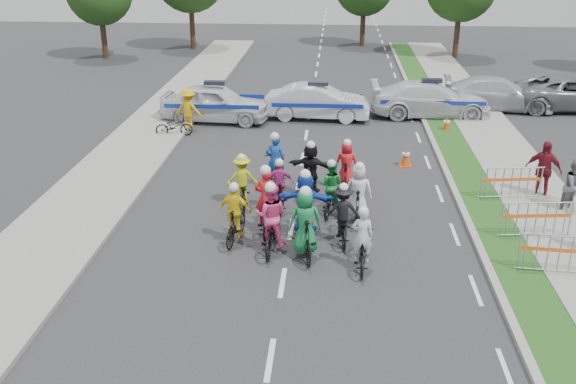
# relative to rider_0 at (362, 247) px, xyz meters

# --- Properties ---
(ground) EXTENTS (90.00, 90.00, 0.00)m
(ground) POSITION_rel_rider_0_xyz_m (-1.91, -0.90, -0.57)
(ground) COLOR #28282B
(ground) RESTS_ON ground
(curb_right) EXTENTS (0.20, 60.00, 0.12)m
(curb_right) POSITION_rel_rider_0_xyz_m (3.19, 4.10, -0.51)
(curb_right) COLOR gray
(curb_right) RESTS_ON ground
(grass_strip) EXTENTS (1.20, 60.00, 0.11)m
(grass_strip) POSITION_rel_rider_0_xyz_m (3.89, 4.10, -0.52)
(grass_strip) COLOR #1F4616
(grass_strip) RESTS_ON ground
(sidewalk_right) EXTENTS (2.40, 60.00, 0.13)m
(sidewalk_right) POSITION_rel_rider_0_xyz_m (5.69, 4.10, -0.51)
(sidewalk_right) COLOR gray
(sidewalk_right) RESTS_ON ground
(sidewalk_left) EXTENTS (3.00, 60.00, 0.13)m
(sidewalk_left) POSITION_rel_rider_0_xyz_m (-8.41, 4.10, -0.51)
(sidewalk_left) COLOR gray
(sidewalk_left) RESTS_ON ground
(rider_0) EXTENTS (0.61, 1.70, 1.73)m
(rider_0) POSITION_rel_rider_0_xyz_m (0.00, 0.00, 0.00)
(rider_0) COLOR black
(rider_0) RESTS_ON ground
(rider_1) EXTENTS (0.93, 1.97, 2.01)m
(rider_1) POSITION_rel_rider_0_xyz_m (-1.44, 0.51, 0.20)
(rider_1) COLOR black
(rider_1) RESTS_ON ground
(rider_2) EXTENTS (0.85, 1.97, 1.98)m
(rider_2) POSITION_rel_rider_0_xyz_m (-2.35, 0.79, 0.16)
(rider_2) COLOR black
(rider_2) RESTS_ON ground
(rider_3) EXTENTS (0.94, 1.74, 1.77)m
(rider_3) POSITION_rel_rider_0_xyz_m (-3.36, 1.22, 0.11)
(rider_3) COLOR black
(rider_3) RESTS_ON ground
(rider_4) EXTENTS (1.00, 1.75, 1.75)m
(rider_4) POSITION_rel_rider_0_xyz_m (-0.47, 1.45, 0.11)
(rider_4) COLOR black
(rider_4) RESTS_ON ground
(rider_5) EXTENTS (1.61, 1.92, 1.98)m
(rider_5) POSITION_rel_rider_0_xyz_m (-1.51, 1.77, 0.25)
(rider_5) COLOR black
(rider_5) RESTS_ON ground
(rider_6) EXTENTS (0.75, 2.00, 2.02)m
(rider_6) POSITION_rel_rider_0_xyz_m (-2.60, 1.94, 0.09)
(rider_6) COLOR black
(rider_6) RESTS_ON ground
(rider_7) EXTENTS (0.81, 1.80, 1.86)m
(rider_7) POSITION_rel_rider_0_xyz_m (-0.02, 2.80, 0.15)
(rider_7) COLOR black
(rider_7) RESTS_ON ground
(rider_8) EXTENTS (0.90, 1.78, 1.74)m
(rider_8) POSITION_rel_rider_0_xyz_m (-0.82, 3.32, 0.08)
(rider_8) COLOR black
(rider_8) RESTS_ON ground
(rider_9) EXTENTS (0.89, 1.65, 1.69)m
(rider_9) POSITION_rel_rider_0_xyz_m (-2.35, 3.41, 0.08)
(rider_9) COLOR black
(rider_9) RESTS_ON ground
(rider_10) EXTENTS (1.03, 1.75, 1.71)m
(rider_10) POSITION_rel_rider_0_xyz_m (-3.52, 3.69, 0.10)
(rider_10) COLOR black
(rider_10) RESTS_ON ground
(rider_11) EXTENTS (1.55, 1.84, 1.87)m
(rider_11) POSITION_rel_rider_0_xyz_m (-1.47, 4.59, 0.21)
(rider_11) COLOR black
(rider_11) RESTS_ON ground
(rider_12) EXTENTS (0.93, 2.01, 1.97)m
(rider_12) POSITION_rel_rider_0_xyz_m (-2.64, 5.10, 0.08)
(rider_12) COLOR black
(rider_12) RESTS_ON ground
(rider_13) EXTENTS (0.78, 1.71, 1.77)m
(rider_13) POSITION_rel_rider_0_xyz_m (-0.34, 5.22, 0.12)
(rider_13) COLOR black
(rider_13) RESTS_ON ground
(police_car_0) EXTENTS (4.95, 2.33, 1.64)m
(police_car_0) POSITION_rel_rider_0_xyz_m (-6.02, 12.94, 0.24)
(police_car_0) COLOR silver
(police_car_0) RESTS_ON ground
(police_car_1) EXTENTS (4.69, 1.86, 1.52)m
(police_car_1) POSITION_rel_rider_0_xyz_m (-1.53, 13.66, 0.18)
(police_car_1) COLOR silver
(police_car_1) RESTS_ON ground
(police_car_2) EXTENTS (5.45, 2.34, 1.56)m
(police_car_2) POSITION_rel_rider_0_xyz_m (3.54, 14.43, 0.21)
(police_car_2) COLOR silver
(police_car_2) RESTS_ON ground
(civilian_sedan) EXTENTS (5.34, 2.66, 1.49)m
(civilian_sedan) POSITION_rel_rider_0_xyz_m (6.90, 15.90, 0.17)
(civilian_sedan) COLOR #BCBCC1
(civilian_sedan) RESTS_ON ground
(civilian_suv) EXTENTS (5.74, 2.84, 1.57)m
(civilian_suv) POSITION_rel_rider_0_xyz_m (10.43, 16.12, 0.21)
(civilian_suv) COLOR slate
(civilian_suv) RESTS_ON ground
(spectator_1) EXTENTS (1.04, 0.99, 1.69)m
(spectator_1) POSITION_rel_rider_0_xyz_m (6.40, 3.83, 0.27)
(spectator_1) COLOR slate
(spectator_1) RESTS_ON ground
(spectator_2) EXTENTS (1.20, 0.92, 1.90)m
(spectator_2) POSITION_rel_rider_0_xyz_m (5.80, 4.98, 0.38)
(spectator_2) COLOR maroon
(spectator_2) RESTS_ON ground
(marshal_hiviz) EXTENTS (1.27, 0.92, 1.77)m
(marshal_hiviz) POSITION_rel_rider_0_xyz_m (-6.89, 11.51, 0.31)
(marshal_hiviz) COLOR #D8A50B
(marshal_hiviz) RESTS_ON ground
(barrier_0) EXTENTS (2.04, 0.67, 1.12)m
(barrier_0) POSITION_rel_rider_0_xyz_m (4.79, -0.07, -0.01)
(barrier_0) COLOR #A5A8AD
(barrier_0) RESTS_ON ground
(barrier_1) EXTENTS (2.04, 0.72, 1.12)m
(barrier_1) POSITION_rel_rider_0_xyz_m (4.79, 1.95, -0.01)
(barrier_1) COLOR #A5A8AD
(barrier_1) RESTS_ON ground
(barrier_2) EXTENTS (2.05, 0.76, 1.12)m
(barrier_2) POSITION_rel_rider_0_xyz_m (4.79, 4.67, -0.01)
(barrier_2) COLOR #A5A8AD
(barrier_2) RESTS_ON ground
(cone_0) EXTENTS (0.40, 0.40, 0.70)m
(cone_0) POSITION_rel_rider_0_xyz_m (1.83, 7.66, -0.23)
(cone_0) COLOR #F24C0C
(cone_0) RESTS_ON ground
(cone_1) EXTENTS (0.40, 0.40, 0.70)m
(cone_1) POSITION_rel_rider_0_xyz_m (3.93, 11.97, -0.23)
(cone_1) COLOR #F24C0C
(cone_1) RESTS_ON ground
(parked_bike) EXTENTS (1.58, 0.77, 0.79)m
(parked_bike) POSITION_rel_rider_0_xyz_m (-7.34, 10.62, -0.18)
(parked_bike) COLOR black
(parked_bike) RESTS_ON ground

